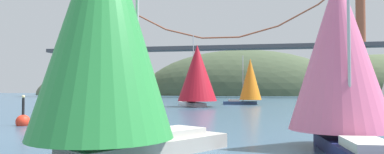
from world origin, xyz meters
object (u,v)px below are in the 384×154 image
object	(u,v)px
sailboat_red_spinnaker	(343,81)
channel_buoy	(23,121)
sailboat_orange_sail	(250,80)
sailboat_scarlet_sail	(94,81)
sailboat_green_sail	(105,27)
sailboat_pink_spinnaker	(339,54)
sailboat_crimson_sail	(197,74)

from	to	relation	value
sailboat_red_spinnaker	channel_buoy	size ratio (longest dim) A/B	3.38
sailboat_orange_sail	sailboat_scarlet_sail	bearing A→B (deg)	167.83
sailboat_scarlet_sail	sailboat_orange_sail	distance (m)	34.50
sailboat_green_sail	sailboat_orange_sail	world-z (taller)	sailboat_green_sail
sailboat_pink_spinnaker	sailboat_red_spinnaker	size ratio (longest dim) A/B	1.08
sailboat_crimson_sail	sailboat_green_sail	bearing A→B (deg)	-85.08
sailboat_orange_sail	channel_buoy	xyz separation A→B (m)	(-16.58, -40.46, -4.01)
sailboat_crimson_sail	sailboat_orange_sail	distance (m)	12.53
sailboat_red_spinnaker	channel_buoy	xyz separation A→B (m)	(-32.15, -39.00, -3.74)
sailboat_green_sail	channel_buoy	world-z (taller)	sailboat_green_sail
sailboat_green_sail	sailboat_red_spinnaker	distance (m)	54.76
sailboat_green_sail	sailboat_pink_spinnaker	distance (m)	11.07
sailboat_crimson_sail	sailboat_pink_spinnaker	bearing A→B (deg)	-70.35
sailboat_pink_spinnaker	sailboat_red_spinnaker	xyz separation A→B (m)	(10.12, 45.92, -0.44)
sailboat_crimson_sail	sailboat_scarlet_sail	bearing A→B (deg)	146.75
sailboat_crimson_sail	sailboat_pink_spinnaker	xyz separation A→B (m)	(13.50, -37.82, -0.68)
sailboat_green_sail	sailboat_red_spinnaker	size ratio (longest dim) A/B	1.17
sailboat_pink_spinnaker	sailboat_scarlet_sail	world-z (taller)	sailboat_pink_spinnaker
sailboat_pink_spinnaker	sailboat_orange_sail	xyz separation A→B (m)	(-5.45, 47.38, -0.17)
sailboat_scarlet_sail	sailboat_orange_sail	size ratio (longest dim) A/B	1.05
sailboat_pink_spinnaker	sailboat_red_spinnaker	distance (m)	47.02
sailboat_pink_spinnaker	sailboat_red_spinnaker	world-z (taller)	sailboat_pink_spinnaker
sailboat_red_spinnaker	channel_buoy	bearing A→B (deg)	-129.49
sailboat_crimson_sail	sailboat_orange_sail	world-z (taller)	sailboat_crimson_sail
sailboat_pink_spinnaker	channel_buoy	bearing A→B (deg)	162.56
sailboat_orange_sail	sailboat_crimson_sail	bearing A→B (deg)	-130.13
sailboat_crimson_sail	channel_buoy	world-z (taller)	sailboat_crimson_sail
sailboat_crimson_sail	sailboat_orange_sail	xyz separation A→B (m)	(8.06, 9.56, -0.86)
sailboat_red_spinnaker	sailboat_scarlet_sail	world-z (taller)	sailboat_scarlet_sail
sailboat_crimson_sail	sailboat_pink_spinnaker	distance (m)	40.17
sailboat_red_spinnaker	channel_buoy	distance (m)	50.68
sailboat_green_sail	sailboat_orange_sail	xyz separation A→B (m)	(4.36, 52.45, -0.97)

